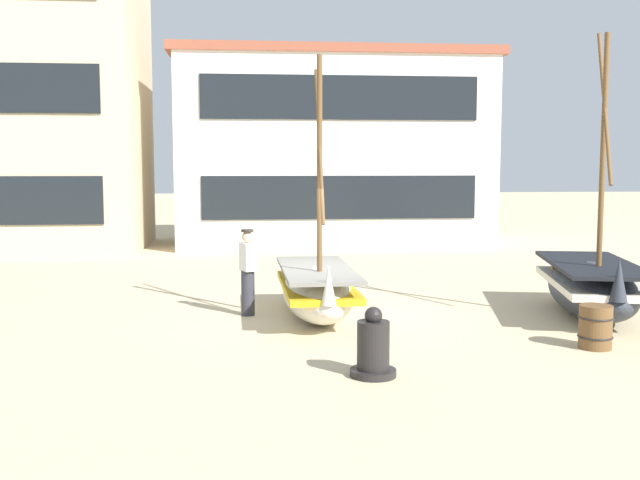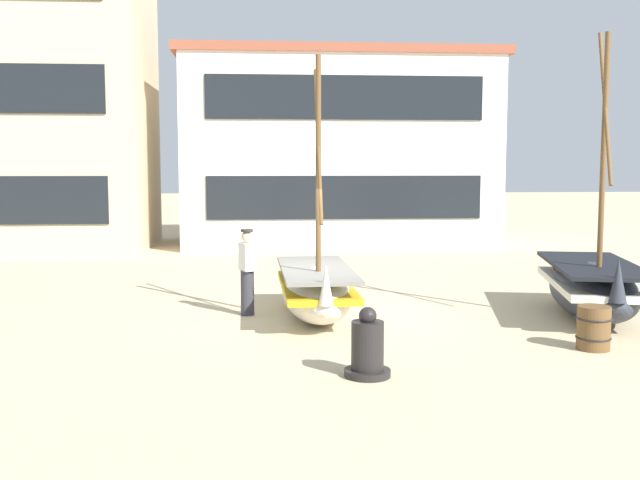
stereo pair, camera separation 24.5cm
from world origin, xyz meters
The scene contains 7 objects.
ground_plane centered at (0.00, 0.00, 0.00)m, with size 120.00×120.00×0.00m, color #CCB78E.
fishing_boat_near_left centered at (5.13, -0.39, 0.60)m, with size 2.30×4.07×5.40m.
fishing_boat_centre_large centered at (-0.16, -0.01, 0.55)m, with size 1.38×3.76×4.90m.
fisherman_by_hull centered at (-1.47, 0.39, 0.83)m, with size 0.35×0.42×1.68m.
capstan_winch centered at (0.24, -4.00, 0.39)m, with size 0.65×0.65×0.98m.
wooden_barrel centered at (4.05, -2.81, 0.35)m, with size 0.56×0.56×0.70m.
harbor_building_main centered at (1.66, 13.34, 3.46)m, with size 11.41×5.33×6.90m.
Camera 1 is at (-1.51, -14.06, 2.96)m, focal length 42.03 mm.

